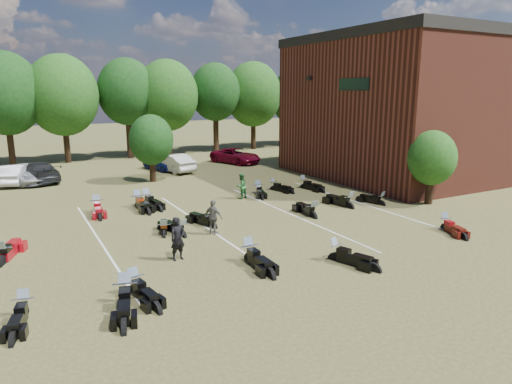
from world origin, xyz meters
TOP-DOWN VIEW (x-y plane):
  - ground at (0.00, 0.00)m, footprint 160.00×160.00m
  - car_1 at (-10.93, 19.27)m, footprint 2.73×4.63m
  - car_2 at (-10.20, 19.25)m, footprint 3.76×5.52m
  - car_3 at (-9.49, 19.42)m, footprint 3.25×5.43m
  - car_4 at (-0.00, 20.10)m, footprint 2.52×4.08m
  - car_5 at (0.67, 18.75)m, footprint 2.58×4.78m
  - car_6 at (7.21, 20.41)m, footprint 3.92×5.51m
  - car_7 at (15.31, 19.55)m, footprint 2.89×4.99m
  - person_black at (-5.65, -0.70)m, footprint 0.71×0.54m
  - person_green at (1.28, 7.49)m, footprint 0.92×0.82m
  - person_grey at (-3.09, 1.70)m, footprint 0.86×1.03m
  - motorcycle_0 at (-11.25, -3.01)m, footprint 1.12×2.19m
  - motorcycle_1 at (-7.95, -3.01)m, footprint 1.06×2.30m
  - motorcycle_2 at (-8.38, -3.55)m, footprint 1.36×2.56m
  - motorcycle_3 at (-3.26, -2.24)m, footprint 0.86×2.46m
  - motorcycle_4 at (-0.20, -3.78)m, footprint 1.47×2.43m
  - motorcycle_6 at (7.03, -3.04)m, footprint 1.30×2.20m
  - motorcycle_7 at (-11.82, 2.07)m, footprint 1.58×2.59m
  - motorcycle_8 at (-5.24, 2.47)m, footprint 1.24×2.16m
  - motorcycle_9 at (-2.75, 2.68)m, footprint 1.41×2.45m
  - motorcycle_10 at (-4.52, 2.01)m, footprint 1.08×2.26m
  - motorcycle_11 at (2.67, 1.77)m, footprint 0.93×2.41m
  - motorcycle_12 at (5.67, 2.43)m, footprint 1.17×2.56m
  - motorcycle_13 at (7.77, 2.09)m, footprint 1.15×2.17m
  - motorcycle_15 at (-7.20, 8.47)m, footprint 0.98×2.49m
  - motorcycle_16 at (-4.33, 8.70)m, footprint 1.09×2.50m
  - motorcycle_17 at (-4.92, 8.44)m, footprint 0.91×2.54m
  - motorcycle_18 at (2.86, 8.20)m, footprint 1.38×2.30m
  - motorcycle_19 at (4.32, 8.65)m, footprint 1.27×2.19m
  - motorcycle_20 at (6.43, 8.15)m, footprint 1.15×2.37m
  - brick_building at (22.00, 9.00)m, footprint 25.40×15.20m
  - tree_line at (-1.00, 29.00)m, footprint 56.00×6.00m
  - young_tree_near_building at (10.50, 1.00)m, footprint 2.80×2.80m
  - young_tree_midfield at (-2.00, 15.50)m, footprint 3.20×3.20m
  - parking_lines at (-3.00, 3.00)m, footprint 20.10×14.00m

SIDE VIEW (x-z plane):
  - ground at x=0.00m, z-range 0.00..0.00m
  - motorcycle_0 at x=-11.25m, z-range -0.58..0.58m
  - motorcycle_1 at x=-7.95m, z-range -0.62..0.62m
  - motorcycle_2 at x=-8.38m, z-range -0.68..0.68m
  - motorcycle_3 at x=-3.26m, z-range -0.68..0.68m
  - motorcycle_4 at x=-0.20m, z-range -0.65..0.65m
  - motorcycle_6 at x=7.03m, z-range -0.58..0.58m
  - motorcycle_7 at x=-11.82m, z-range -0.69..0.69m
  - motorcycle_8 at x=-5.24m, z-range -0.57..0.57m
  - motorcycle_9 at x=-2.75m, z-range -0.65..0.65m
  - motorcycle_10 at x=-4.52m, z-range -0.60..0.60m
  - motorcycle_11 at x=2.67m, z-range -0.66..0.66m
  - motorcycle_12 at x=5.67m, z-range -0.69..0.69m
  - motorcycle_13 at x=7.77m, z-range -0.58..0.58m
  - motorcycle_15 at x=-7.20m, z-range -0.68..0.68m
  - motorcycle_16 at x=-4.33m, z-range -0.68..0.68m
  - motorcycle_17 at x=-4.92m, z-range -0.70..0.70m
  - motorcycle_18 at x=2.86m, z-range -0.61..0.61m
  - motorcycle_19 at x=4.32m, z-range -0.58..0.58m
  - motorcycle_20 at x=6.43m, z-range -0.63..0.63m
  - parking_lines at x=-3.00m, z-range 0.00..0.01m
  - car_4 at x=0.00m, z-range 0.00..1.30m
  - car_7 at x=15.31m, z-range 0.00..1.36m
  - car_6 at x=7.21m, z-range 0.00..1.39m
  - car_2 at x=-10.20m, z-range 0.00..1.40m
  - car_1 at x=-10.93m, z-range 0.00..1.44m
  - car_3 at x=-9.49m, z-range 0.00..1.47m
  - car_5 at x=0.67m, z-range 0.00..1.50m
  - person_green at x=1.28m, z-range 0.00..1.59m
  - person_grey at x=-3.09m, z-range 0.00..1.65m
  - person_black at x=-5.65m, z-range 0.00..1.75m
  - young_tree_near_building at x=10.50m, z-range 0.67..4.83m
  - young_tree_midfield at x=-2.00m, z-range 0.74..5.44m
  - brick_building at x=22.00m, z-range 0.01..10.71m
  - tree_line at x=-1.00m, z-range 1.42..11.20m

